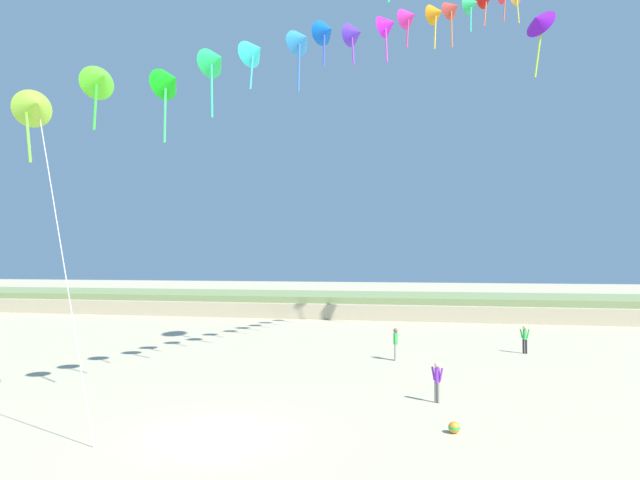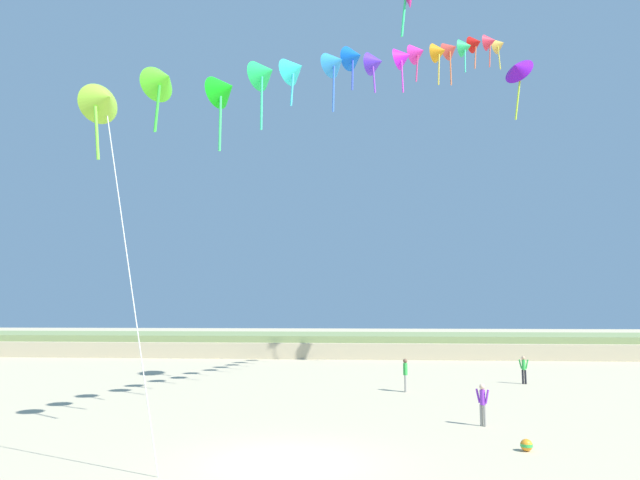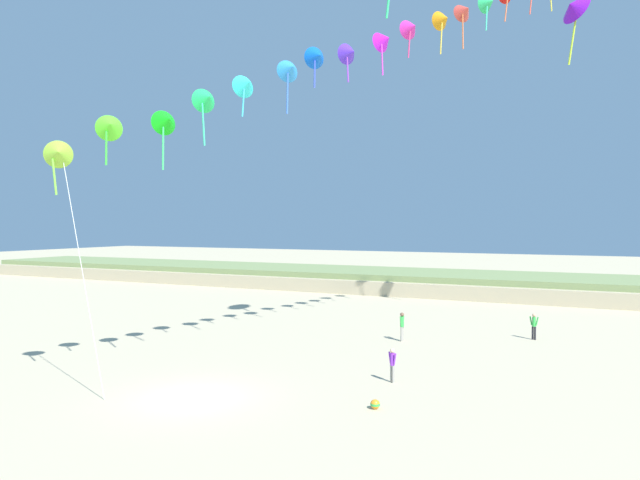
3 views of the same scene
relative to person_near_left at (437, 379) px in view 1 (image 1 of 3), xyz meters
name	(u,v)px [view 1 (image 1 of 3)]	position (x,y,z in m)	size (l,w,h in m)	color
ground_plane	(216,436)	(-6.50, -5.51, -0.87)	(240.00, 240.00, 0.00)	#C1B28E
dune_ridge	(374,304)	(-6.50, 34.51, 0.09)	(120.00, 13.19, 1.94)	tan
person_near_left	(437,379)	(0.00, 0.00, 0.00)	(0.48, 0.36, 1.50)	gray
person_near_right	(525,337)	(4.76, 12.49, 0.04)	(0.55, 0.22, 1.58)	black
person_mid_center	(396,342)	(-2.25, 8.67, 0.11)	(0.23, 0.60, 1.70)	gray
kite_banner_string	(373,26)	(-2.90, 4.71, 15.54)	(17.64, 26.53, 23.42)	#92D033
large_kite_low_lead	(538,21)	(6.56, 17.75, 20.36)	(2.62, 2.59, 4.86)	purple
beach_ball	(454,427)	(0.54, -3.70, -0.69)	(0.36, 0.36, 0.36)	orange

